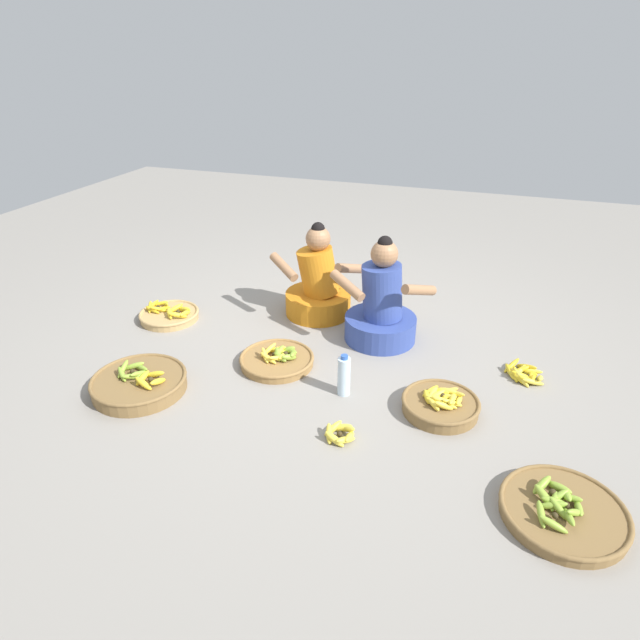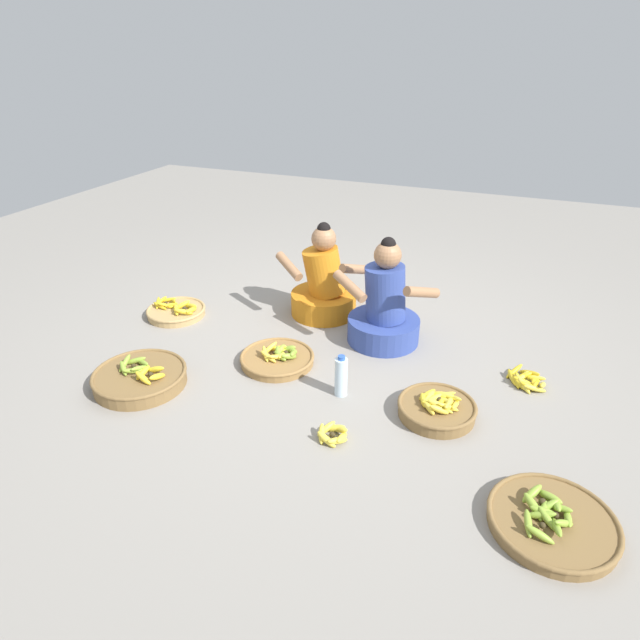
% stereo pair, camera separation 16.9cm
% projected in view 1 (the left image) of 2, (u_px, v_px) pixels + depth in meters
% --- Properties ---
extents(ground_plane, '(10.00, 10.00, 0.00)m').
position_uv_depth(ground_plane, '(329.00, 352.00, 3.82)').
color(ground_plane, gray).
extents(vendor_woman_front, '(0.74, 0.52, 0.79)m').
position_uv_depth(vendor_woman_front, '(381.00, 308.00, 3.86)').
color(vendor_woman_front, '#334793').
rests_on(vendor_woman_front, ground).
extents(vendor_woman_behind, '(0.73, 0.54, 0.76)m').
position_uv_depth(vendor_woman_behind, '(318.00, 286.00, 4.24)').
color(vendor_woman_behind, orange).
rests_on(vendor_woman_behind, ground).
extents(banana_basket_mid_right, '(0.59, 0.59, 0.17)m').
position_uv_depth(banana_basket_mid_right, '(139.00, 383.00, 3.37)').
color(banana_basket_mid_right, brown).
rests_on(banana_basket_mid_right, ground).
extents(banana_basket_front_center, '(0.58, 0.58, 0.13)m').
position_uv_depth(banana_basket_front_center, '(563.00, 511.00, 2.47)').
color(banana_basket_front_center, brown).
rests_on(banana_basket_front_center, ground).
extents(banana_basket_mid_left, '(0.46, 0.46, 0.15)m').
position_uv_depth(banana_basket_mid_left, '(441.00, 404.00, 3.17)').
color(banana_basket_mid_left, brown).
rests_on(banana_basket_mid_left, ground).
extents(banana_basket_back_center, '(0.51, 0.51, 0.13)m').
position_uv_depth(banana_basket_back_center, '(277.00, 359.00, 3.65)').
color(banana_basket_back_center, olive).
rests_on(banana_basket_back_center, ground).
extents(banana_basket_front_right, '(0.46, 0.46, 0.13)m').
position_uv_depth(banana_basket_front_right, '(169.00, 314.00, 4.24)').
color(banana_basket_front_right, tan).
rests_on(banana_basket_front_right, ground).
extents(loose_bananas_near_bicycle, '(0.20, 0.20, 0.09)m').
position_uv_depth(loose_bananas_near_bicycle, '(340.00, 433.00, 2.97)').
color(loose_bananas_near_bicycle, yellow).
rests_on(loose_bananas_near_bicycle, ground).
extents(loose_bananas_back_right, '(0.27, 0.28, 0.09)m').
position_uv_depth(loose_bananas_back_right, '(524.00, 374.00, 3.50)').
color(loose_bananas_back_right, gold).
rests_on(loose_bananas_back_right, ground).
extents(water_bottle, '(0.08, 0.08, 0.28)m').
position_uv_depth(water_bottle, '(344.00, 376.00, 3.30)').
color(water_bottle, silver).
rests_on(water_bottle, ground).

